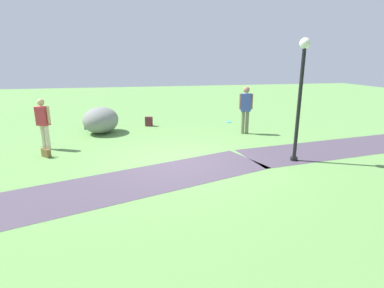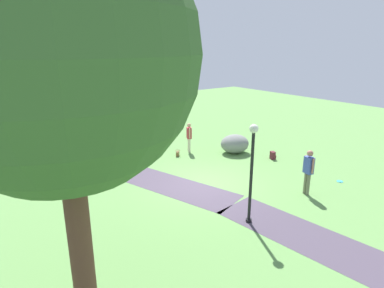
% 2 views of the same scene
% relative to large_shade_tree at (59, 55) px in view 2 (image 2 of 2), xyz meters
% --- Properties ---
extents(ground_plane, '(48.00, 48.00, 0.00)m').
position_rel_large_shade_tree_xyz_m(ground_plane, '(4.16, -6.44, -5.44)').
color(ground_plane, '#5F9049').
extents(footpath_segment_near, '(8.16, 2.80, 0.01)m').
position_rel_large_shade_tree_xyz_m(footpath_segment_near, '(-1.88, -6.58, -5.44)').
color(footpath_segment_near, '#473D4C').
rests_on(footpath_segment_near, ground).
extents(footpath_segment_mid, '(8.17, 4.20, 0.01)m').
position_rel_large_shade_tree_xyz_m(footpath_segment_mid, '(5.90, -4.85, -5.44)').
color(footpath_segment_mid, '#473D4C').
rests_on(footpath_segment_mid, ground).
extents(footpath_segment_far, '(7.84, 5.55, 0.01)m').
position_rel_large_shade_tree_xyz_m(footpath_segment_far, '(13.17, -1.62, -5.44)').
color(footpath_segment_far, '#473D4C').
rests_on(footpath_segment_far, ground).
extents(large_shade_tree, '(4.77, 4.77, 7.85)m').
position_rel_large_shade_tree_xyz_m(large_shade_tree, '(0.00, 0.00, 0.00)').
color(large_shade_tree, brown).
rests_on(large_shade_tree, ground).
extents(lamp_post, '(0.28, 0.28, 3.31)m').
position_rel_large_shade_tree_xyz_m(lamp_post, '(0.90, -5.67, -3.38)').
color(lamp_post, black).
rests_on(lamp_post, ground).
extents(lawn_boulder, '(1.73, 1.87, 1.01)m').
position_rel_large_shade_tree_xyz_m(lawn_boulder, '(6.49, -10.26, -4.94)').
color(lawn_boulder, gray).
rests_on(lawn_boulder, ground).
extents(woman_with_handbag, '(0.47, 0.38, 1.61)m').
position_rel_large_shade_tree_xyz_m(woman_with_handbag, '(8.06, -8.36, -4.52)').
color(woman_with_handbag, beige).
rests_on(woman_with_handbag, ground).
extents(man_near_boulder, '(0.50, 0.33, 1.80)m').
position_rel_large_shade_tree_xyz_m(man_near_boulder, '(1.08, -9.00, -4.39)').
color(man_near_boulder, '#6A6E52').
rests_on(man_near_boulder, ground).
extents(handbag_on_grass, '(0.38, 0.38, 0.31)m').
position_rel_large_shade_tree_xyz_m(handbag_on_grass, '(7.87, -7.48, -5.30)').
color(handbag_on_grass, brown).
rests_on(handbag_on_grass, ground).
extents(backpack_by_boulder, '(0.33, 0.33, 0.40)m').
position_rel_large_shade_tree_xyz_m(backpack_by_boulder, '(7.06, -11.07, -5.25)').
color(backpack_by_boulder, navy).
rests_on(backpack_by_boulder, ground).
extents(spare_backpack_on_lawn, '(0.34, 0.33, 0.40)m').
position_rel_large_shade_tree_xyz_m(spare_backpack_on_lawn, '(4.59, -11.14, -5.25)').
color(spare_backpack_on_lawn, '#5A222A').
rests_on(spare_backpack_on_lawn, ground).
extents(frisbee_on_grass, '(0.25, 0.25, 0.02)m').
position_rel_large_shade_tree_xyz_m(frisbee_on_grass, '(0.96, -11.22, -5.43)').
color(frisbee_on_grass, '#35A9DE').
rests_on(frisbee_on_grass, ground).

